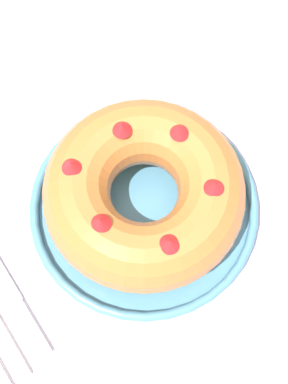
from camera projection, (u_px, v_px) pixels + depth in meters
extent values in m
plane|color=#4C4742|center=(156.00, 308.00, 1.40)|extent=(8.00, 8.00, 0.00)
cube|color=silver|center=(167.00, 228.00, 0.74)|extent=(1.54, 1.23, 0.03)
cylinder|color=#518EB2|center=(144.00, 209.00, 0.73)|extent=(0.30, 0.30, 0.01)
torus|color=#518EB2|center=(144.00, 205.00, 0.72)|extent=(0.31, 0.31, 0.01)
torus|color=#C67538|center=(144.00, 192.00, 0.67)|extent=(0.26, 0.26, 0.09)
cone|color=red|center=(180.00, 130.00, 0.65)|extent=(0.03, 0.03, 0.01)
cone|color=red|center=(122.00, 127.00, 0.65)|extent=(0.03, 0.03, 0.01)
cone|color=red|center=(71.00, 165.00, 0.63)|extent=(0.03, 0.03, 0.01)
cone|color=red|center=(100.00, 222.00, 0.61)|extent=(0.03, 0.03, 0.01)
cone|color=red|center=(170.00, 243.00, 0.60)|extent=(0.03, 0.03, 0.01)
cone|color=red|center=(215.00, 186.00, 0.62)|extent=(0.03, 0.03, 0.01)
cube|color=white|center=(32.00, 328.00, 0.68)|extent=(0.02, 0.08, 0.01)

